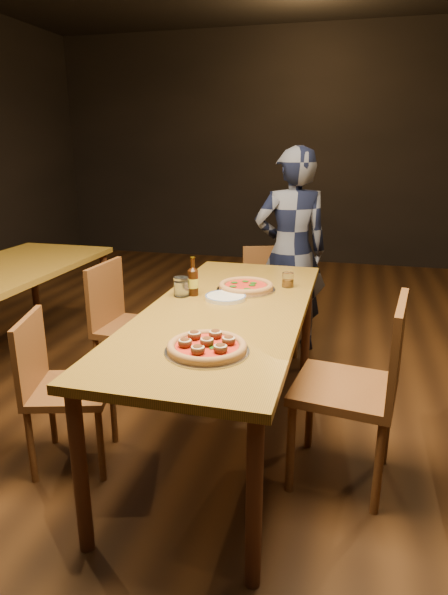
% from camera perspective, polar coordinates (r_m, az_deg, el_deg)
% --- Properties ---
extents(ground, '(9.00, 9.00, 0.00)m').
position_cam_1_polar(ground, '(2.90, 0.26, -15.38)').
color(ground, black).
extents(room_shell, '(9.00, 9.00, 9.00)m').
position_cam_1_polar(room_shell, '(2.46, 0.32, 24.06)').
color(room_shell, black).
rests_on(room_shell, ground).
extents(table_main, '(0.80, 2.00, 0.75)m').
position_cam_1_polar(table_main, '(2.60, 0.28, -2.67)').
color(table_main, brown).
rests_on(table_main, ground).
extents(chair_main_nw, '(0.47, 0.47, 0.82)m').
position_cam_1_polar(chair_main_nw, '(2.60, -17.16, -9.93)').
color(chair_main_nw, brown).
rests_on(chair_main_nw, ground).
extents(chair_main_sw, '(0.44, 0.44, 0.89)m').
position_cam_1_polar(chair_main_sw, '(3.23, -10.26, -3.35)').
color(chair_main_sw, brown).
rests_on(chair_main_sw, ground).
extents(chair_main_e, '(0.51, 0.51, 0.97)m').
position_cam_1_polar(chair_main_e, '(2.40, 13.65, -9.95)').
color(chair_main_e, brown).
rests_on(chair_main_e, ground).
extents(chair_end, '(0.50, 0.50, 0.84)m').
position_cam_1_polar(chair_end, '(3.84, 5.38, -0.23)').
color(chair_end, brown).
rests_on(chair_end, ground).
extents(pizza_meatball, '(0.35, 0.35, 0.06)m').
position_cam_1_polar(pizza_meatball, '(2.03, -1.96, -5.61)').
color(pizza_meatball, '#B7B7BF').
rests_on(pizza_meatball, table_main).
extents(pizza_margherita, '(0.34, 0.34, 0.04)m').
position_cam_1_polar(pizza_margherita, '(2.89, 2.54, 1.29)').
color(pizza_margherita, '#B7B7BF').
rests_on(pizza_margherita, table_main).
extents(plate_stack, '(0.22, 0.22, 0.02)m').
position_cam_1_polar(plate_stack, '(2.71, 0.18, 0.03)').
color(plate_stack, white).
rests_on(plate_stack, table_main).
extents(beer_bottle, '(0.06, 0.06, 0.21)m').
position_cam_1_polar(beer_bottle, '(2.77, -3.58, 1.80)').
color(beer_bottle, black).
rests_on(beer_bottle, table_main).
extents(water_glass, '(0.09, 0.09, 0.11)m').
position_cam_1_polar(water_glass, '(2.77, -4.91, 1.24)').
color(water_glass, white).
rests_on(water_glass, table_main).
extents(amber_glass, '(0.07, 0.07, 0.09)m').
position_cam_1_polar(amber_glass, '(2.97, 7.34, 2.02)').
color(amber_glass, '#8B4F0F').
rests_on(amber_glass, table_main).
extents(diner, '(0.66, 0.55, 1.56)m').
position_cam_1_polar(diner, '(3.82, 7.69, 5.17)').
color(diner, black).
rests_on(diner, ground).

